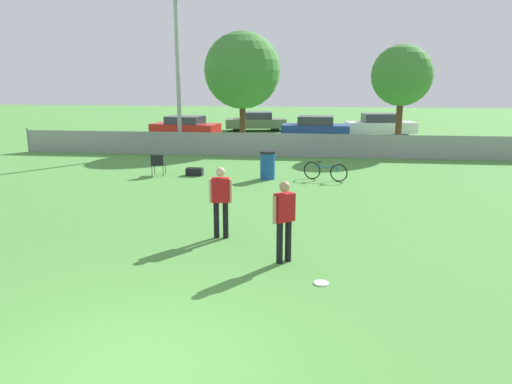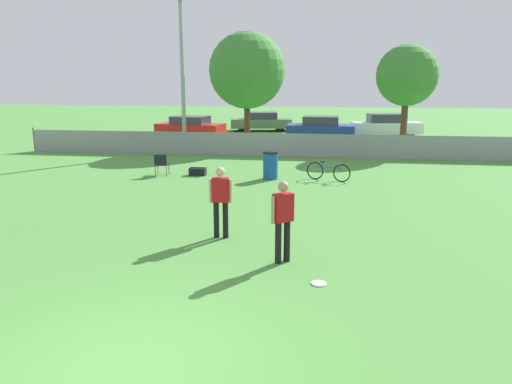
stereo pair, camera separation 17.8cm
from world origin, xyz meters
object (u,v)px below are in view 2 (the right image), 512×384
parked_car_red (190,126)px  parked_car_blue (321,128)px  trash_bin (270,165)px  gear_bag_sideline (198,172)px  frisbee_disc (319,283)px  bicycle_sideline (328,171)px  tree_near_pole (247,71)px  folding_chair_sideline (161,163)px  parked_car_white (386,125)px  player_thrower_red (221,197)px  light_pole (182,59)px  player_defender_red (283,216)px  tree_far_right (407,76)px  parked_car_olive (261,121)px

parked_car_red → parked_car_blue: 8.17m
trash_bin → gear_bag_sideline: size_ratio=1.64×
frisbee_disc → bicycle_sideline: 9.45m
tree_near_pole → bicycle_sideline: size_ratio=3.82×
folding_chair_sideline → parked_car_white: bearing=-129.4°
frisbee_disc → parked_car_white: 24.78m
player_thrower_red → trash_bin: player_thrower_red is taller
light_pole → player_defender_red: light_pole is taller
tree_near_pole → parked_car_red: tree_near_pole is taller
gear_bag_sideline → player_defender_red: bearing=-65.3°
tree_near_pole → bicycle_sideline: 10.54m
tree_near_pole → player_thrower_red: 16.29m
tree_far_right → parked_car_blue: tree_far_right is taller
player_defender_red → frisbee_disc: 1.58m
trash_bin → parked_car_red: bearing=117.1°
parked_car_olive → player_defender_red: bearing=-91.9°
folding_chair_sideline → frisbee_disc: bearing=117.2°
player_thrower_red → player_defender_red: bearing=-46.9°
player_thrower_red → gear_bag_sideline: 7.85m
player_thrower_red → gear_bag_sideline: (-2.48, 7.40, -0.82)m
tree_far_right → parked_car_blue: size_ratio=1.28×
frisbee_disc → folding_chair_sideline: (-6.17, 9.63, 0.46)m
frisbee_disc → parked_car_blue: (-0.29, 22.06, 0.67)m
tree_near_pole → parked_car_white: tree_near_pole is taller
light_pole → gear_bag_sideline: light_pole is taller
frisbee_disc → parked_car_white: (3.84, 24.47, 0.66)m
parked_car_olive → parked_car_white: parked_car_white is taller
light_pole → trash_bin: light_pole is taller
tree_near_pole → trash_bin: tree_near_pole is taller
frisbee_disc → folding_chair_sideline: size_ratio=0.34×
tree_near_pole → parked_car_red: size_ratio=1.38×
tree_near_pole → parked_car_olive: tree_near_pole is taller
folding_chair_sideline → parked_car_olive: bearing=-101.0°
light_pole → folding_chair_sideline: (0.94, -6.51, -4.09)m
tree_near_pole → folding_chair_sideline: size_ratio=7.45×
light_pole → bicycle_sideline: (7.28, -6.69, -4.23)m
parked_car_red → trash_bin: bearing=-53.7°
parked_car_white → frisbee_disc: bearing=-107.8°
tree_near_pole → trash_bin: (2.26, -8.81, -3.51)m
player_thrower_red → parked_car_olive: size_ratio=0.38×
tree_far_right → bicycle_sideline: 9.62m
tree_far_right → parked_car_blue: bearing=133.5°
tree_far_right → player_thrower_red: bearing=-112.3°
frisbee_disc → parked_car_red: bearing=110.9°
gear_bag_sideline → parked_car_red: (-3.67, 12.38, 0.51)m
trash_bin → parked_car_blue: (1.66, 12.58, 0.17)m
light_pole → parked_car_white: 14.30m
light_pole → tree_far_right: bearing=7.6°
gear_bag_sideline → folding_chair_sideline: bearing=-172.5°
tree_near_pole → tree_far_right: size_ratio=1.14×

